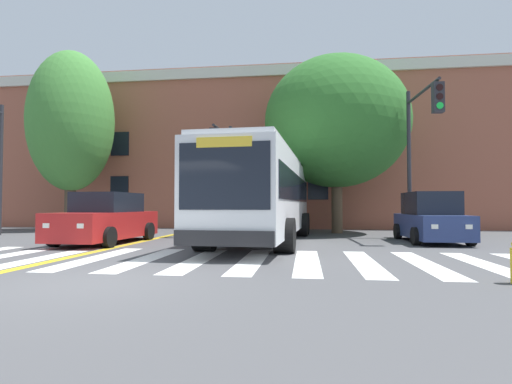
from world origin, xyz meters
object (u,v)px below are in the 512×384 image
Objects in this scene: city_bus at (265,195)px; car_navy_far_lane at (430,219)px; traffic_light_near_corner at (420,135)px; traffic_light_overhead at (224,160)px; street_tree_curbside_large at (336,123)px; car_red_near_lane at (107,220)px; street_tree_curbside_small at (71,121)px.

car_navy_far_lane is (5.96, 0.39, -0.89)m from city_bus.
car_navy_far_lane is 0.69× the size of traffic_light_near_corner.
traffic_light_near_corner reaches higher than traffic_light_overhead.
traffic_light_overhead is at bearing -159.73° from street_tree_curbside_large.
traffic_light_near_corner is at bearing 10.88° from car_red_near_lane.
car_red_near_lane is at bearing -128.41° from traffic_light_overhead.
car_red_near_lane is at bearing -165.52° from city_bus.
car_navy_far_lane is at bearing -55.40° from traffic_light_near_corner.
street_tree_curbside_small reaches higher than car_red_near_lane.
street_tree_curbside_small is (-16.48, 4.03, 1.80)m from traffic_light_near_corner.
city_bus is 12.44m from street_tree_curbside_small.
traffic_light_overhead is at bearing 51.59° from car_red_near_lane.
car_red_near_lane is 11.28m from street_tree_curbside_large.
car_navy_far_lane is 8.81m from traffic_light_overhead.
traffic_light_overhead reaches higher than city_bus.
city_bus is at bearing -172.63° from traffic_light_near_corner.
street_tree_curbside_large reaches higher than traffic_light_overhead.
car_navy_far_lane is at bearing -54.82° from street_tree_curbside_large.
car_navy_far_lane is at bearing 3.76° from city_bus.
traffic_light_near_corner is (5.72, 0.74, 2.24)m from city_bus.
street_tree_curbside_large reaches higher than car_navy_far_lane.
street_tree_curbside_large is 13.72m from street_tree_curbside_small.
city_bus is 2.40× the size of car_red_near_lane.
car_red_near_lane is at bearing -49.30° from street_tree_curbside_small.
car_red_near_lane is at bearing -144.23° from street_tree_curbside_large.
car_red_near_lane is 0.57× the size of street_tree_curbside_large.
traffic_light_overhead is at bearing 127.64° from city_bus.
car_red_near_lane is 5.91m from traffic_light_overhead.
city_bus is at bearing 14.48° from car_red_near_lane.
street_tree_curbside_large is 0.89× the size of street_tree_curbside_small.
city_bus is 3.87m from traffic_light_overhead.
city_bus is at bearing -122.49° from street_tree_curbside_large.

